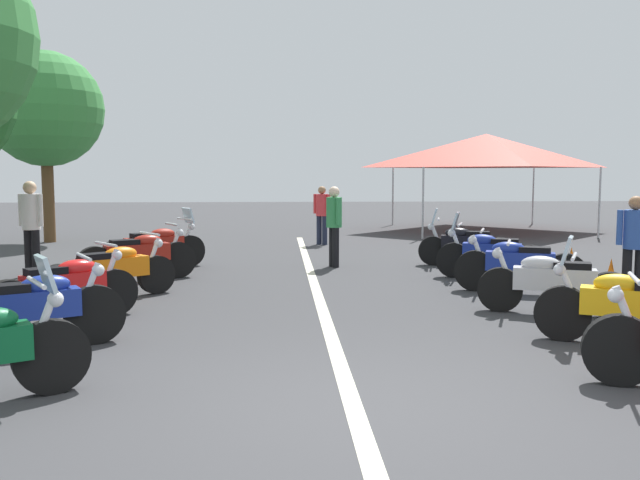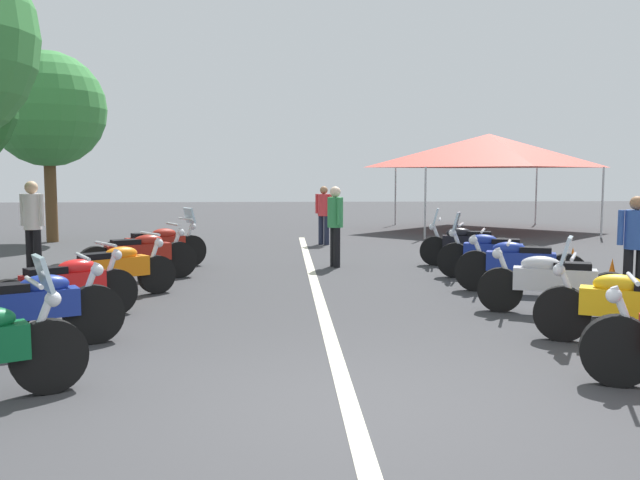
{
  "view_description": "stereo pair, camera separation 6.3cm",
  "coord_description": "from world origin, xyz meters",
  "px_view_note": "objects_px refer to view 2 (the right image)",
  "views": [
    {
      "loc": [
        -5.27,
        0.6,
        1.92
      ],
      "look_at": [
        4.69,
        0.0,
        0.93
      ],
      "focal_mm": 38.15,
      "sensor_mm": 36.0,
      "label": 1
    },
    {
      "loc": [
        -5.27,
        0.54,
        1.92
      ],
      "look_at": [
        4.69,
        0.0,
        0.93
      ],
      "focal_mm": 38.15,
      "sensor_mm": 36.0,
      "label": 2
    }
  ],
  "objects_px": {
    "motorcycle_right_row_3": "(519,264)",
    "motorcycle_right_row_4": "(491,254)",
    "motorcycle_right_row_2": "(553,282)",
    "bystander_0": "(636,240)",
    "motorcycle_right_row_1": "(632,306)",
    "bystander_4": "(335,220)",
    "bystander_2": "(324,211)",
    "bystander_3": "(33,220)",
    "traffic_cone_1": "(572,265)",
    "motorcycle_left_row_3": "(112,270)",
    "motorcycle_left_row_2": "(65,287)",
    "traffic_cone_2": "(612,279)",
    "motorcycle_left_row_4": "(139,255)",
    "roadside_tree_0": "(48,110)",
    "motorcycle_left_row_1": "(29,309)",
    "event_tent": "(489,151)",
    "motorcycle_left_row_5": "(157,246)",
    "motorcycle_right_row_5": "(466,244)"
  },
  "relations": [
    {
      "from": "bystander_4",
      "to": "event_tent",
      "type": "height_order",
      "value": "event_tent"
    },
    {
      "from": "motorcycle_left_row_3",
      "to": "motorcycle_right_row_2",
      "type": "height_order",
      "value": "motorcycle_right_row_2"
    },
    {
      "from": "motorcycle_right_row_1",
      "to": "bystander_4",
      "type": "bearing_deg",
      "value": -40.27
    },
    {
      "from": "motorcycle_left_row_5",
      "to": "event_tent",
      "type": "distance_m",
      "value": 12.84
    },
    {
      "from": "motorcycle_left_row_5",
      "to": "motorcycle_right_row_4",
      "type": "relative_size",
      "value": 0.98
    },
    {
      "from": "motorcycle_left_row_4",
      "to": "roadside_tree_0",
      "type": "relative_size",
      "value": 0.37
    },
    {
      "from": "traffic_cone_1",
      "to": "bystander_4",
      "type": "distance_m",
      "value": 4.61
    },
    {
      "from": "motorcycle_left_row_2",
      "to": "traffic_cone_1",
      "type": "height_order",
      "value": "motorcycle_left_row_2"
    },
    {
      "from": "motorcycle_right_row_4",
      "to": "bystander_2",
      "type": "relative_size",
      "value": 1.22
    },
    {
      "from": "event_tent",
      "to": "motorcycle_right_row_5",
      "type": "bearing_deg",
      "value": 160.48
    },
    {
      "from": "motorcycle_right_row_1",
      "to": "bystander_3",
      "type": "height_order",
      "value": "bystander_3"
    },
    {
      "from": "motorcycle_right_row_1",
      "to": "motorcycle_right_row_4",
      "type": "xyz_separation_m",
      "value": [
        4.85,
        0.07,
        0.0
      ]
    },
    {
      "from": "bystander_3",
      "to": "motorcycle_left_row_2",
      "type": "bearing_deg",
      "value": -133.66
    },
    {
      "from": "motorcycle_right_row_2",
      "to": "motorcycle_left_row_1",
      "type": "bearing_deg",
      "value": 34.64
    },
    {
      "from": "motorcycle_right_row_5",
      "to": "roadside_tree_0",
      "type": "relative_size",
      "value": 0.37
    },
    {
      "from": "motorcycle_left_row_4",
      "to": "bystander_4",
      "type": "relative_size",
      "value": 1.19
    },
    {
      "from": "motorcycle_right_row_3",
      "to": "roadside_tree_0",
      "type": "relative_size",
      "value": 0.38
    },
    {
      "from": "motorcycle_left_row_4",
      "to": "traffic_cone_1",
      "type": "relative_size",
      "value": 3.18
    },
    {
      "from": "motorcycle_left_row_3",
      "to": "bystander_0",
      "type": "xyz_separation_m",
      "value": [
        -0.52,
        -7.89,
        0.47
      ]
    },
    {
      "from": "motorcycle_right_row_1",
      "to": "bystander_0",
      "type": "height_order",
      "value": "bystander_0"
    },
    {
      "from": "traffic_cone_2",
      "to": "bystander_4",
      "type": "xyz_separation_m",
      "value": [
        3.7,
        3.98,
        0.67
      ]
    },
    {
      "from": "motorcycle_left_row_4",
      "to": "bystander_3",
      "type": "height_order",
      "value": "bystander_3"
    },
    {
      "from": "traffic_cone_2",
      "to": "motorcycle_left_row_1",
      "type": "bearing_deg",
      "value": 109.3
    },
    {
      "from": "motorcycle_right_row_3",
      "to": "event_tent",
      "type": "relative_size",
      "value": 0.34
    },
    {
      "from": "motorcycle_left_row_3",
      "to": "bystander_3",
      "type": "height_order",
      "value": "bystander_3"
    },
    {
      "from": "motorcycle_right_row_3",
      "to": "motorcycle_right_row_2",
      "type": "bearing_deg",
      "value": 105.99
    },
    {
      "from": "motorcycle_left_row_2",
      "to": "motorcycle_right_row_4",
      "type": "xyz_separation_m",
      "value": [
        3.2,
        -6.56,
        0.01
      ]
    },
    {
      "from": "motorcycle_left_row_3",
      "to": "motorcycle_right_row_1",
      "type": "bearing_deg",
      "value": -64.97
    },
    {
      "from": "motorcycle_left_row_2",
      "to": "bystander_4",
      "type": "distance_m",
      "value": 6.31
    },
    {
      "from": "traffic_cone_1",
      "to": "bystander_4",
      "type": "bearing_deg",
      "value": 62.68
    },
    {
      "from": "bystander_2",
      "to": "bystander_3",
      "type": "distance_m",
      "value": 7.81
    },
    {
      "from": "motorcycle_right_row_3",
      "to": "bystander_2",
      "type": "xyz_separation_m",
      "value": [
        7.56,
        2.68,
        0.45
      ]
    },
    {
      "from": "motorcycle_left_row_3",
      "to": "bystander_3",
      "type": "relative_size",
      "value": 1.0
    },
    {
      "from": "motorcycle_right_row_3",
      "to": "motorcycle_right_row_4",
      "type": "bearing_deg",
      "value": -69.4
    },
    {
      "from": "motorcycle_left_row_3",
      "to": "motorcycle_right_row_3",
      "type": "bearing_deg",
      "value": -36.76
    },
    {
      "from": "traffic_cone_2",
      "to": "bystander_4",
      "type": "distance_m",
      "value": 5.47
    },
    {
      "from": "traffic_cone_2",
      "to": "motorcycle_left_row_5",
      "type": "bearing_deg",
      "value": 64.77
    },
    {
      "from": "motorcycle_right_row_2",
      "to": "bystander_0",
      "type": "distance_m",
      "value": 1.97
    },
    {
      "from": "motorcycle_left_row_1",
      "to": "bystander_0",
      "type": "relative_size",
      "value": 1.19
    },
    {
      "from": "bystander_4",
      "to": "motorcycle_left_row_3",
      "type": "bearing_deg",
      "value": 25.26
    },
    {
      "from": "traffic_cone_2",
      "to": "bystander_2",
      "type": "height_order",
      "value": "bystander_2"
    },
    {
      "from": "motorcycle_right_row_1",
      "to": "motorcycle_right_row_5",
      "type": "bearing_deg",
      "value": -62.5
    },
    {
      "from": "motorcycle_right_row_2",
      "to": "motorcycle_left_row_3",
      "type": "bearing_deg",
      "value": 7.51
    },
    {
      "from": "bystander_3",
      "to": "bystander_4",
      "type": "relative_size",
      "value": 1.08
    },
    {
      "from": "motorcycle_right_row_3",
      "to": "motorcycle_right_row_4",
      "type": "distance_m",
      "value": 1.45
    },
    {
      "from": "motorcycle_right_row_2",
      "to": "event_tent",
      "type": "height_order",
      "value": "event_tent"
    },
    {
      "from": "motorcycle_left_row_1",
      "to": "motorcycle_right_row_1",
      "type": "height_order",
      "value": "motorcycle_right_row_1"
    },
    {
      "from": "motorcycle_right_row_3",
      "to": "traffic_cone_2",
      "type": "xyz_separation_m",
      "value": [
        -0.49,
        -1.28,
        -0.17
      ]
    },
    {
      "from": "bystander_3",
      "to": "motorcycle_right_row_2",
      "type": "bearing_deg",
      "value": -93.44
    },
    {
      "from": "bystander_0",
      "to": "traffic_cone_1",
      "type": "bearing_deg",
      "value": -164.69
    }
  ]
}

